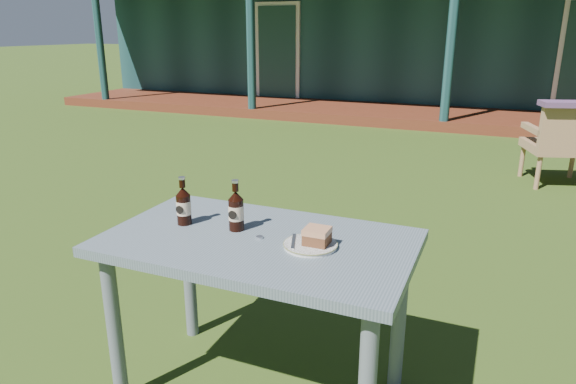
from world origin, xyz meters
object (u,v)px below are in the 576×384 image
at_px(plate, 310,245).
at_px(cola_bottle_near, 236,210).
at_px(cake_slice, 317,236).
at_px(armchair_left, 564,141).
at_px(cola_bottle_far, 184,205).
at_px(cafe_table, 259,262).

height_order(plate, cola_bottle_near, cola_bottle_near).
distance_m(cake_slice, armchair_left, 4.09).
height_order(cola_bottle_near, armchair_left, cola_bottle_near).
distance_m(cake_slice, cola_bottle_far, 0.59).
relative_size(cola_bottle_far, armchair_left, 0.25).
bearing_deg(armchair_left, cafe_table, -109.64).
distance_m(cake_slice, cola_bottle_near, 0.36).
height_order(cola_bottle_near, cola_bottle_far, cola_bottle_near).
relative_size(cola_bottle_near, armchair_left, 0.26).
distance_m(cola_bottle_near, cola_bottle_far, 0.23).
distance_m(plate, cola_bottle_far, 0.57).
relative_size(cafe_table, cake_slice, 13.04).
relative_size(plate, cola_bottle_far, 1.00).
xyz_separation_m(cola_bottle_near, armchair_left, (1.52, 3.87, -0.35)).
height_order(cake_slice, cola_bottle_near, cola_bottle_near).
distance_m(plate, cake_slice, 0.04).
bearing_deg(cake_slice, cafe_table, -178.43).
height_order(cake_slice, armchair_left, armchair_left).
distance_m(plate, armchair_left, 4.10).
height_order(cola_bottle_far, armchair_left, cola_bottle_far).
distance_m(cafe_table, armchair_left, 4.16).
height_order(cafe_table, cola_bottle_near, cola_bottle_near).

